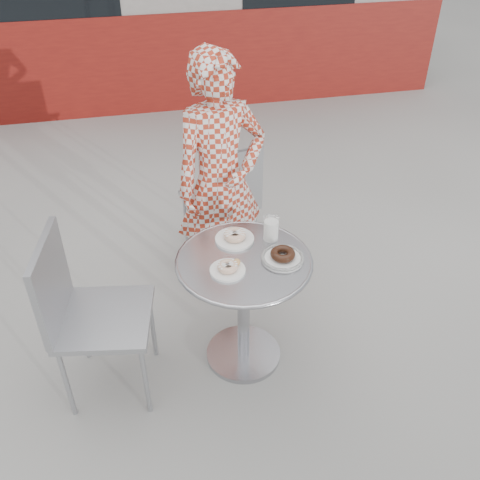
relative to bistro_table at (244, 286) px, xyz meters
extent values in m
plane|color=#AAA7A1|center=(0.00, -0.02, -0.52)|extent=(60.00, 60.00, 0.00)
cube|color=maroon|center=(0.00, 3.66, -0.02)|extent=(6.02, 0.20, 1.00)
cylinder|color=#B4B4B9|center=(0.00, 0.00, -0.50)|extent=(0.41, 0.41, 0.03)
cylinder|color=#B4B4B9|center=(0.00, 0.00, -0.18)|extent=(0.07, 0.07, 0.66)
cylinder|color=#B4B4B9|center=(0.00, 0.00, 0.16)|extent=(0.66, 0.66, 0.02)
torus|color=#B4B4B9|center=(0.00, 0.00, 0.16)|extent=(0.68, 0.68, 0.02)
cube|color=#9C9EA3|center=(0.05, 0.96, -0.08)|extent=(0.50, 0.50, 0.03)
cube|color=#9C9EA3|center=(0.10, 0.77, 0.14)|extent=(0.41, 0.13, 0.41)
cube|color=#9C9EA3|center=(-0.70, -0.04, -0.05)|extent=(0.51, 0.51, 0.03)
cube|color=#9C9EA3|center=(-0.90, 0.00, 0.19)|extent=(0.11, 0.44, 0.44)
imported|color=#A52D19|center=(0.01, 0.64, 0.24)|extent=(0.63, 0.49, 1.52)
cylinder|color=white|center=(-0.01, 0.17, 0.17)|extent=(0.20, 0.20, 0.01)
torus|color=#B76F46|center=(-0.01, 0.17, 0.20)|extent=(0.12, 0.12, 0.04)
cylinder|color=white|center=(-0.10, -0.07, 0.17)|extent=(0.17, 0.17, 0.01)
torus|color=#B76F46|center=(-0.10, -0.07, 0.19)|extent=(0.10, 0.10, 0.03)
sphere|color=#B77A3F|center=(-0.04, -0.04, 0.20)|extent=(0.03, 0.03, 0.03)
cylinder|color=white|center=(0.18, -0.04, 0.17)|extent=(0.21, 0.21, 0.01)
torus|color=black|center=(0.18, -0.04, 0.20)|extent=(0.12, 0.12, 0.04)
torus|color=black|center=(0.18, -0.04, 0.18)|extent=(0.21, 0.21, 0.02)
cylinder|color=white|center=(0.17, 0.14, 0.22)|extent=(0.07, 0.07, 0.11)
cylinder|color=white|center=(0.17, 0.14, 0.23)|extent=(0.08, 0.08, 0.13)
camera|label=1|loc=(-0.46, -1.99, 1.79)|focal=40.00mm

